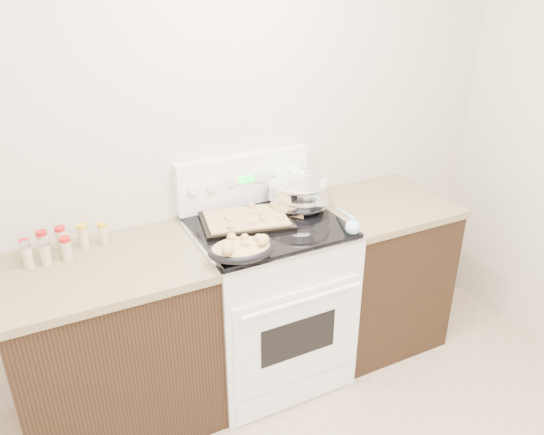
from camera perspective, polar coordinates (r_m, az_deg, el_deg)
room_shell at (r=1.14m, az=15.73°, el=2.19°), size 4.10×3.60×2.75m
counter_left at (r=2.77m, az=-16.53°, el=-13.05°), size 0.93×0.67×0.92m
counter_right at (r=3.30m, az=10.94°, el=-5.59°), size 0.73×0.67×0.92m
kitchen_range at (r=2.94m, az=-0.49°, el=-8.60°), size 0.78×0.73×1.22m
mixing_bowl at (r=2.86m, az=2.97°, el=2.53°), size 0.37×0.37×0.20m
roasting_pan at (r=2.38m, az=-3.31°, el=-3.39°), size 0.34×0.27×0.12m
baking_sheet at (r=2.72m, az=-2.72°, el=-0.24°), size 0.51×0.40×0.06m
wooden_spoon at (r=2.74m, az=0.80°, el=-0.14°), size 0.17×0.21×0.04m
blue_ladle at (r=2.65m, az=8.59°, el=-0.86°), size 0.10×0.27×0.10m
spice_jars at (r=2.62m, az=-22.10°, el=-2.72°), size 0.39×0.14×0.13m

